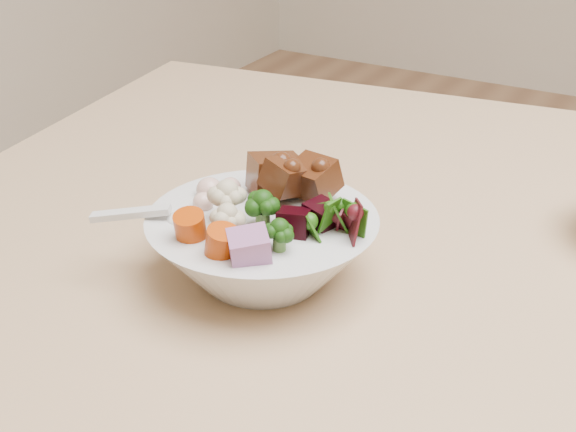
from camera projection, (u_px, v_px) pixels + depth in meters
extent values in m
cylinder|color=tan|center=(206.00, 310.00, 1.46)|extent=(0.07, 0.07, 0.78)
sphere|color=black|center=(263.00, 215.00, 0.70)|extent=(0.03, 0.03, 0.03)
sphere|color=#C2B693|center=(228.00, 206.00, 0.71)|extent=(0.04, 0.04, 0.04)
cube|color=black|center=(322.00, 218.00, 0.70)|extent=(0.04, 0.04, 0.02)
cube|color=#93598A|center=(249.00, 249.00, 0.65)|extent=(0.04, 0.05, 0.04)
cylinder|color=#B42F04|center=(190.00, 229.00, 0.68)|extent=(0.03, 0.03, 0.03)
sphere|color=#DBA999|center=(203.00, 202.00, 0.73)|extent=(0.02, 0.02, 0.02)
ellipsoid|color=silver|center=(185.00, 221.00, 0.71)|extent=(0.05, 0.04, 0.01)
cube|color=silver|center=(130.00, 213.00, 0.72)|extent=(0.07, 0.04, 0.02)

